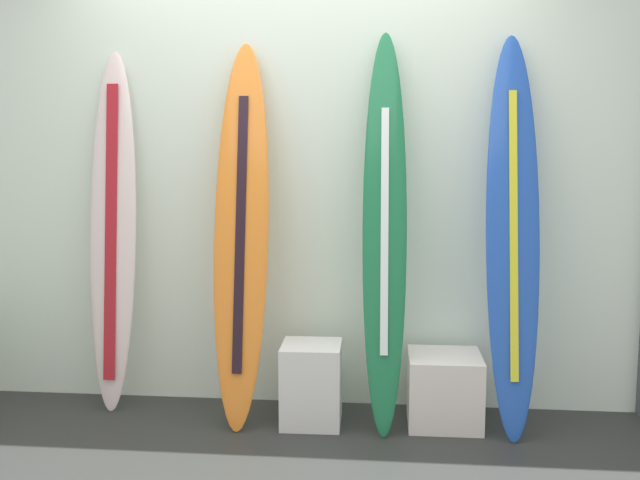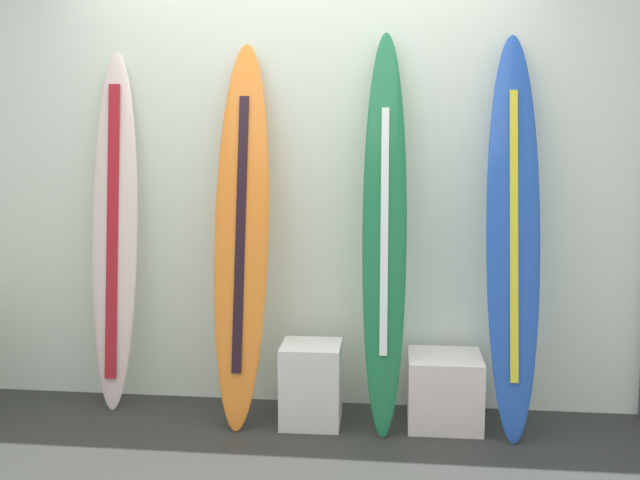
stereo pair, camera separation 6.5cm
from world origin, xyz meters
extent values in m
cube|color=white|center=(0.00, 1.30, 1.40)|extent=(7.20, 0.20, 2.80)
ellipsoid|color=silver|center=(-1.00, 1.04, 0.98)|extent=(0.27, 0.30, 1.96)
cube|color=#B11B25|center=(-1.00, 1.01, 0.99)|extent=(0.07, 0.20, 1.60)
ellipsoid|color=orange|center=(-0.26, 0.93, 1.00)|extent=(0.30, 0.50, 2.00)
cube|color=black|center=(-0.26, 0.90, 1.01)|extent=(0.06, 0.33, 1.41)
cone|color=black|center=(-0.26, 0.78, 0.18)|extent=(0.07, 0.09, 0.11)
ellipsoid|color=#1C7142|center=(0.48, 0.92, 1.02)|extent=(0.24, 0.49, 2.04)
cube|color=white|center=(0.48, 0.89, 1.03)|extent=(0.05, 0.27, 1.23)
cone|color=black|center=(0.48, 0.78, 0.18)|extent=(0.07, 0.09, 0.11)
ellipsoid|color=blue|center=(1.13, 0.92, 1.01)|extent=(0.28, 0.49, 2.02)
cube|color=yellow|center=(1.13, 0.89, 1.02)|extent=(0.05, 0.32, 1.43)
cube|color=silver|center=(0.81, 0.94, 0.18)|extent=(0.38, 0.38, 0.37)
cube|color=white|center=(0.11, 0.88, 0.21)|extent=(0.32, 0.32, 0.43)
camera|label=1|loc=(0.52, -2.79, 1.45)|focal=40.96mm
camera|label=2|loc=(0.58, -2.79, 1.45)|focal=40.96mm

